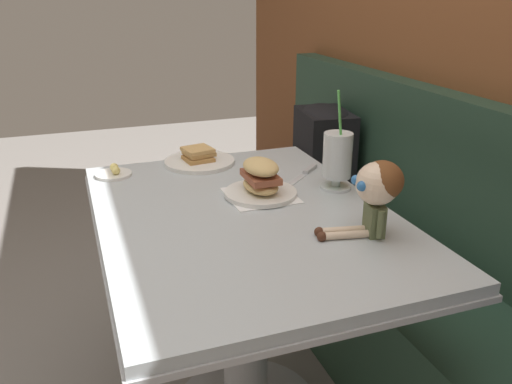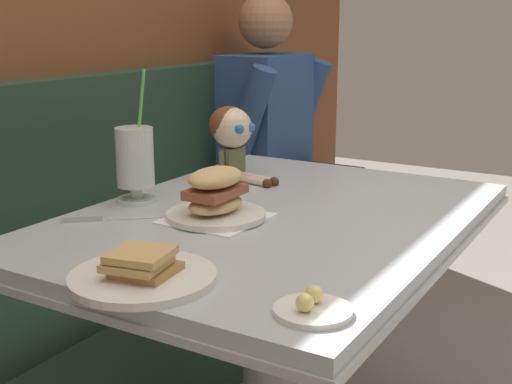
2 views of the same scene
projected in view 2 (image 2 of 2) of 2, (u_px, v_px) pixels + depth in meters
booth_bench at (81, 320)px, 1.96m from camera, size 2.60×0.48×1.00m
diner_table at (273, 294)px, 1.59m from camera, size 1.11×0.81×0.74m
toast_plate at (142, 273)px, 1.15m from camera, size 0.25×0.25×0.06m
milkshake_glass at (135, 161)px, 1.62m from camera, size 0.10×0.10×0.32m
sandwich_plate at (216, 199)px, 1.49m from camera, size 0.22×0.22×0.12m
butter_saucer at (312, 308)px, 1.02m from camera, size 0.12×0.12×0.04m
butter_knife at (99, 218)px, 1.49m from camera, size 0.17×0.19×0.01m
seated_doll at (232, 132)px, 1.85m from camera, size 0.13×0.23×0.20m
diner_patron at (274, 128)px, 2.70m from camera, size 0.55×0.48×0.81m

